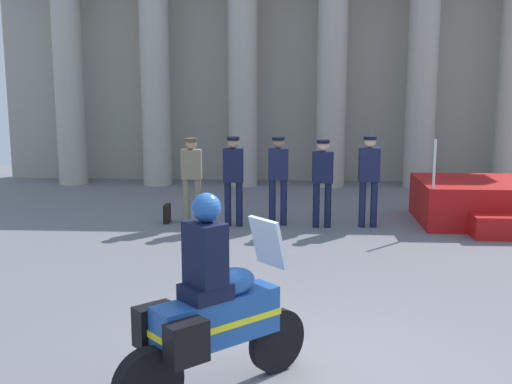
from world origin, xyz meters
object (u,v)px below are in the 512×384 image
at_px(officer_in_row_4, 369,174).
at_px(briefcase_on_ground, 167,214).
at_px(officer_in_row_0, 192,174).
at_px(officer_in_row_1, 233,174).
at_px(motorcycle_with_rider, 211,313).
at_px(officer_in_row_2, 278,173).
at_px(officer_in_row_3, 323,176).
at_px(reviewing_stand, 503,203).

xyz_separation_m(officer_in_row_4, briefcase_on_ground, (-3.88, 0.15, -0.84)).
height_order(officer_in_row_0, officer_in_row_1, officer_in_row_1).
distance_m(officer_in_row_1, briefcase_on_ground, 1.58).
bearing_deg(briefcase_on_ground, officer_in_row_4, -2.27).
bearing_deg(officer_in_row_1, motorcycle_with_rider, 91.07).
bearing_deg(motorcycle_with_rider, officer_in_row_2, 43.65).
xyz_separation_m(officer_in_row_3, officer_in_row_4, (0.87, 0.07, 0.04)).
xyz_separation_m(officer_in_row_1, officer_in_row_4, (2.55, 0.06, 0.01)).
bearing_deg(reviewing_stand, officer_in_row_4, -170.42).
bearing_deg(officer_in_row_3, briefcase_on_ground, -6.45).
height_order(officer_in_row_1, officer_in_row_2, officer_in_row_1).
xyz_separation_m(officer_in_row_0, motorcycle_with_rider, (1.19, -6.69, -0.20)).
height_order(officer_in_row_0, briefcase_on_ground, officer_in_row_0).
distance_m(officer_in_row_2, motorcycle_with_rider, 6.81).
bearing_deg(officer_in_row_4, briefcase_on_ground, -4.52).
distance_m(officer_in_row_2, officer_in_row_4, 1.71).
distance_m(officer_in_row_1, officer_in_row_4, 2.55).
height_order(officer_in_row_2, motorcycle_with_rider, motorcycle_with_rider).
xyz_separation_m(officer_in_row_0, officer_in_row_3, (2.48, -0.04, -0.01)).
xyz_separation_m(officer_in_row_1, motorcycle_with_rider, (0.39, -6.66, -0.22)).
relative_size(officer_in_row_0, officer_in_row_3, 1.01).
relative_size(reviewing_stand, briefcase_on_ground, 9.00).
xyz_separation_m(reviewing_stand, officer_in_row_0, (-6.01, -0.48, 0.60)).
distance_m(officer_in_row_3, officer_in_row_4, 0.88).
bearing_deg(reviewing_stand, officer_in_row_2, -175.02).
height_order(officer_in_row_1, motorcycle_with_rider, motorcycle_with_rider).
bearing_deg(officer_in_row_0, motorcycle_with_rider, 97.80).
relative_size(officer_in_row_0, officer_in_row_1, 0.98).
bearing_deg(briefcase_on_ground, officer_in_row_2, -2.25).
relative_size(officer_in_row_0, officer_in_row_2, 0.99).
relative_size(officer_in_row_3, motorcycle_with_rider, 0.88).
relative_size(officer_in_row_1, officer_in_row_4, 0.99).
relative_size(officer_in_row_1, briefcase_on_ground, 4.76).
distance_m(officer_in_row_3, briefcase_on_ground, 3.12).
bearing_deg(briefcase_on_ground, officer_in_row_1, -9.01).
height_order(reviewing_stand, officer_in_row_3, reviewing_stand).
relative_size(motorcycle_with_rider, briefcase_on_ground, 5.28).
xyz_separation_m(officer_in_row_0, officer_in_row_2, (1.64, 0.10, 0.01)).
height_order(motorcycle_with_rider, briefcase_on_ground, motorcycle_with_rider).
xyz_separation_m(officer_in_row_1, briefcase_on_ground, (-1.33, 0.21, -0.83)).
bearing_deg(officer_in_row_3, officer_in_row_0, -3.12).
distance_m(officer_in_row_3, motorcycle_with_rider, 6.78).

